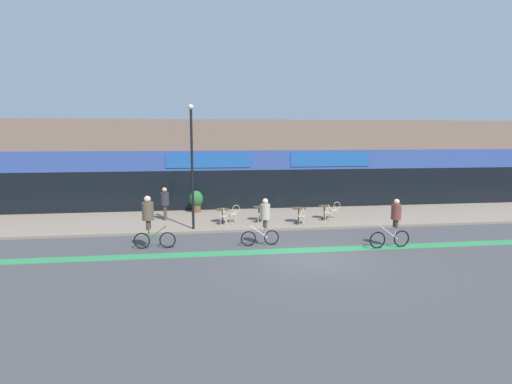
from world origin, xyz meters
The scene contains 20 objects.
ground_plane centered at (0.00, 0.00, 0.00)m, with size 120.00×120.00×0.00m, color #424244.
sidewalk_slab centered at (0.00, 7.25, 0.06)m, with size 40.00×5.50×0.12m, color gray.
storefront_facade centered at (0.00, 11.96, 2.78)m, with size 40.00×4.06×5.58m.
bike_lane_stripe centered at (0.00, 1.12, 0.00)m, with size 36.00×0.70×0.01m, color #2D844C.
bistro_table_0 centered at (-3.16, 6.28, 0.63)m, with size 0.73×0.73×0.71m.
bistro_table_1 centered at (-1.21, 6.52, 0.65)m, with size 0.65×0.65×0.74m.
bistro_table_2 centered at (0.78, 5.75, 0.67)m, with size 0.74×0.74×0.76m.
bistro_table_3 centered at (2.40, 6.55, 0.62)m, with size 0.61×0.61×0.71m.
cafe_chair_0_near centered at (-3.15, 5.66, 0.64)m, with size 0.44×0.59×0.90m.
cafe_chair_0_side centered at (-2.54, 6.29, 0.64)m, with size 0.59×0.44×0.90m.
cafe_chair_1_near centered at (-1.21, 5.90, 0.64)m, with size 0.41×0.58×0.90m.
cafe_chair_2_near centered at (0.79, 5.13, 0.64)m, with size 0.42×0.59×0.90m.
cafe_chair_3_near centered at (2.40, 5.93, 0.64)m, with size 0.41×0.58×0.90m.
cafe_chair_3_side centered at (3.03, 6.56, 0.64)m, with size 0.59×0.44×0.90m.
planter_pot centered at (-4.55, 9.33, 0.83)m, with size 0.80×0.80×1.28m.
lamp_post centered at (-4.64, 5.02, 3.51)m, with size 0.26×0.26×5.95m.
cyclist_0 centered at (-1.63, 2.08, 1.17)m, with size 1.64×0.49×2.01m.
cyclist_1 centered at (3.65, 1.03, 1.13)m, with size 1.80×0.51×2.04m.
cyclist_2 centered at (-6.35, 2.23, 1.31)m, with size 1.71×0.51×2.20m.
pedestrian_near_end centered at (-6.18, 7.34, 1.16)m, with size 0.46×0.46×1.76m.
Camera 1 is at (-4.16, -14.18, 4.63)m, focal length 28.00 mm.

